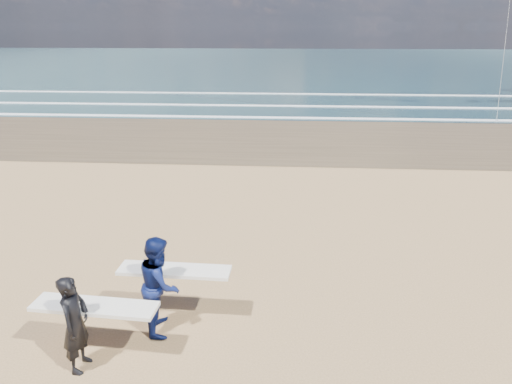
{
  "coord_description": "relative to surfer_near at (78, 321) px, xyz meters",
  "views": [
    {
      "loc": [
        4.1,
        -6.48,
        5.56
      ],
      "look_at": [
        3.23,
        6.0,
        1.02
      ],
      "focal_mm": 32.0,
      "sensor_mm": 36.0,
      "label": 1
    }
  ],
  "objects": [
    {
      "name": "ocean",
      "position": [
        19.34,
        72.24,
        -0.89
      ],
      "size": [
        220.0,
        100.0,
        0.02
      ],
      "primitive_type": "cube",
      "color": "#1B353D",
      "rests_on": "ground"
    },
    {
      "name": "foam_breakers",
      "position": [
        19.34,
        28.34,
        -0.85
      ],
      "size": [
        220.0,
        11.7,
        0.05
      ],
      "color": "white",
      "rests_on": "ground"
    },
    {
      "name": "surfer_near",
      "position": [
        0.0,
        0.0,
        0.0
      ],
      "size": [
        2.23,
        1.01,
        1.77
      ],
      "color": "black",
      "rests_on": "ground"
    },
    {
      "name": "surfer_far",
      "position": [
        1.11,
        1.16,
        0.08
      ],
      "size": [
        2.22,
        1.17,
        1.94
      ],
      "color": "#0D184B",
      "rests_on": "ground"
    },
    {
      "name": "kite_1",
      "position": [
        17.08,
        25.43,
        5.88
      ],
      "size": [
        6.14,
        4.78,
        12.08
      ],
      "color": "slate",
      "rests_on": "ground"
    }
  ]
}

